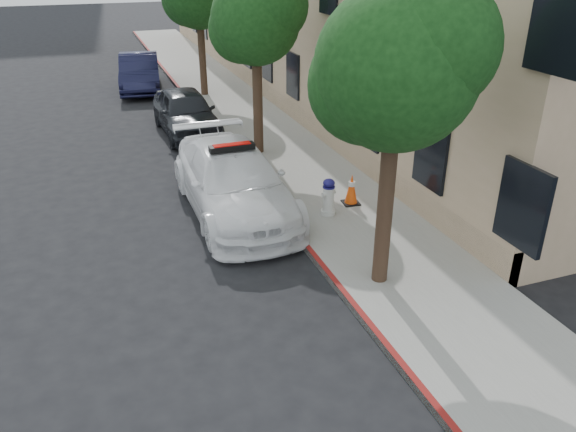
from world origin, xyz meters
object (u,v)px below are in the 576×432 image
(police_car, at_px, (233,181))
(parked_car_mid, at_px, (186,112))
(parked_car_far, at_px, (140,72))
(fire_hydrant, at_px, (328,197))
(traffic_cone, at_px, (351,189))

(police_car, bearing_deg, parked_car_mid, 88.97)
(parked_car_far, bearing_deg, fire_hydrant, -73.22)
(police_car, relative_size, traffic_cone, 7.15)
(traffic_cone, bearing_deg, parked_car_far, 103.11)
(police_car, height_order, parked_car_mid, police_car)
(police_car, relative_size, parked_car_mid, 1.24)
(parked_car_far, xyz_separation_m, traffic_cone, (3.48, -14.95, -0.26))
(parked_car_mid, distance_m, traffic_cone, 8.16)
(fire_hydrant, relative_size, traffic_cone, 1.16)
(police_car, bearing_deg, parked_car_far, 92.46)
(parked_car_mid, bearing_deg, parked_car_far, 94.36)
(police_car, distance_m, traffic_cone, 2.97)
(fire_hydrant, bearing_deg, parked_car_far, 83.60)
(fire_hydrant, height_order, traffic_cone, fire_hydrant)
(parked_car_far, relative_size, traffic_cone, 6.17)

